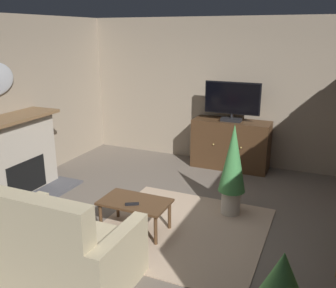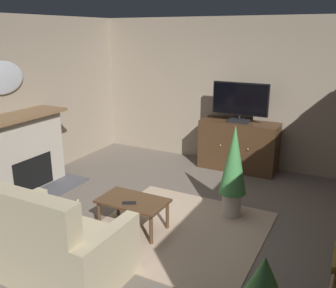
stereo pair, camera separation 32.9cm
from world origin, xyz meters
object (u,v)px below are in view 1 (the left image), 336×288
object	(u,v)px
fireplace	(15,158)
coffee_table	(135,205)
cat	(63,215)
sofa_floral	(62,251)
potted_plant_leafy_by_curtain	(233,165)
tv_remote	(132,204)
television	(232,101)
tv_cabinet	(231,146)

from	to	relation	value
fireplace	coffee_table	distance (m)	2.25
cat	coffee_table	bearing A→B (deg)	11.99
fireplace	coffee_table	bearing A→B (deg)	-6.37
sofa_floral	fireplace	bearing A→B (deg)	144.72
fireplace	potted_plant_leafy_by_curtain	world-z (taller)	potted_plant_leafy_by_curtain
tv_remote	potted_plant_leafy_by_curtain	xyz separation A→B (m)	(0.98, 1.05, 0.30)
sofa_floral	potted_plant_leafy_by_curtain	bearing A→B (deg)	60.44
fireplace	television	world-z (taller)	television
tv_remote	fireplace	bearing A→B (deg)	140.99
potted_plant_leafy_by_curtain	coffee_table	bearing A→B (deg)	-136.89
television	tv_remote	world-z (taller)	television
television	coffee_table	bearing A→B (deg)	-100.89
fireplace	sofa_floral	xyz separation A→B (m)	(2.02, -1.43, -0.25)
fireplace	coffee_table	world-z (taller)	fireplace
coffee_table	sofa_floral	size ratio (longest dim) A/B	0.61
television	sofa_floral	world-z (taller)	television
potted_plant_leafy_by_curtain	tv_remote	bearing A→B (deg)	-133.02
coffee_table	cat	distance (m)	1.05
tv_cabinet	sofa_floral	size ratio (longest dim) A/B	0.98
coffee_table	cat	bearing A→B (deg)	-168.01
fireplace	tv_remote	bearing A→B (deg)	-9.14
sofa_floral	coffee_table	bearing A→B (deg)	80.46
tv_cabinet	potted_plant_leafy_by_curtain	bearing A→B (deg)	-75.10
tv_cabinet	potted_plant_leafy_by_curtain	distance (m)	1.91
television	sofa_floral	size ratio (longest dim) A/B	0.70
potted_plant_leafy_by_curtain	cat	size ratio (longest dim) A/B	1.93
tv_cabinet	potted_plant_leafy_by_curtain	xyz separation A→B (m)	(0.48, -1.82, 0.29)
fireplace	television	bearing A→B (deg)	41.94
coffee_table	sofa_floral	bearing A→B (deg)	-99.54
cat	tv_remote	bearing A→B (deg)	5.52
sofa_floral	tv_cabinet	bearing A→B (deg)	79.66
tv_cabinet	tv_remote	bearing A→B (deg)	-99.85
tv_cabinet	coffee_table	xyz separation A→B (m)	(-0.52, -2.76, -0.07)
fireplace	tv_cabinet	xyz separation A→B (m)	(2.74, 2.52, -0.17)
coffee_table	tv_cabinet	bearing A→B (deg)	79.31
fireplace	cat	world-z (taller)	fireplace
coffee_table	potted_plant_leafy_by_curtain	world-z (taller)	potted_plant_leafy_by_curtain
tv_remote	sofa_floral	xyz separation A→B (m)	(-0.22, -1.07, -0.08)
tv_remote	potted_plant_leafy_by_curtain	bearing A→B (deg)	17.11
tv_remote	coffee_table	bearing A→B (deg)	71.18
tv_cabinet	fireplace	bearing A→B (deg)	-137.46
coffee_table	television	bearing A→B (deg)	79.11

